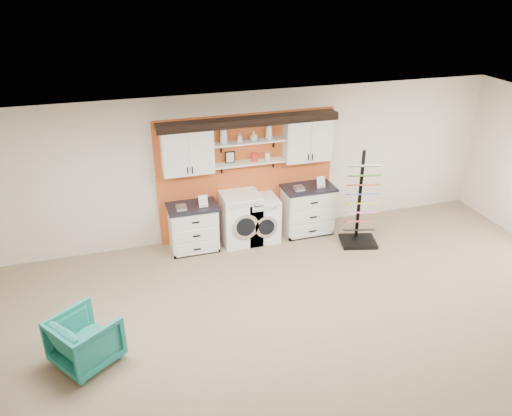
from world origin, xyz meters
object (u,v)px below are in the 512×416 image
object	(u,v)px
base_cabinet_right	(307,209)
armchair	(85,340)
dryer	(261,218)
sample_rack	(360,216)
washer	(241,218)
base_cabinet_left	(193,227)

from	to	relation	value
base_cabinet_right	armchair	distance (m)	4.88
base_cabinet_right	dryer	size ratio (longest dim) A/B	1.15
sample_rack	dryer	bearing A→B (deg)	172.83
base_cabinet_right	armchair	size ratio (longest dim) A/B	1.29
base_cabinet_right	washer	bearing A→B (deg)	-179.86
sample_rack	washer	bearing A→B (deg)	176.64
washer	dryer	size ratio (longest dim) A/B	1.15
base_cabinet_right	sample_rack	bearing A→B (deg)	-42.02
dryer	armchair	world-z (taller)	dryer
washer	base_cabinet_left	bearing A→B (deg)	179.79
base_cabinet_right	sample_rack	size ratio (longest dim) A/B	0.56
base_cabinet_right	sample_rack	xyz separation A→B (m)	(0.78, -0.70, 0.07)
base_cabinet_left	base_cabinet_right	distance (m)	2.26
dryer	washer	bearing A→B (deg)	-180.00
base_cabinet_right	dryer	bearing A→B (deg)	-179.80
dryer	armchair	bearing A→B (deg)	-141.88
base_cabinet_left	armchair	xyz separation A→B (m)	(-1.91, -2.53, -0.09)
base_cabinet_right	dryer	distance (m)	0.96
washer	dryer	distance (m)	0.40
base_cabinet_right	armchair	xyz separation A→B (m)	(-4.17, -2.53, -0.13)
dryer	armchair	size ratio (longest dim) A/B	1.12
base_cabinet_left	armchair	size ratio (longest dim) A/B	1.17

